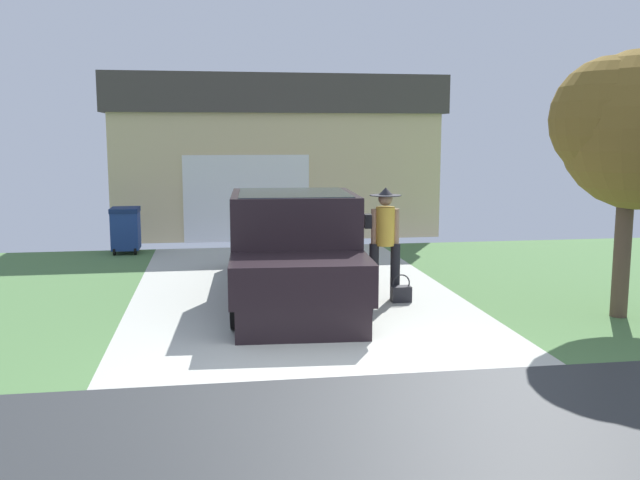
{
  "coord_description": "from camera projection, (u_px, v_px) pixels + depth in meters",
  "views": [
    {
      "loc": [
        -1.29,
        -7.02,
        2.54
      ],
      "look_at": [
        0.34,
        3.52,
        0.95
      ],
      "focal_mm": 39.06,
      "sensor_mm": 36.0,
      "label": 1
    }
  ],
  "objects": [
    {
      "name": "pickup_truck",
      "position": [
        293.0,
        253.0,
        10.81
      ],
      "size": [
        2.17,
        5.63,
        1.71
      ],
      "rotation": [
        0.0,
        0.0,
        3.08
      ],
      "color": "black",
      "rests_on": "ground"
    },
    {
      "name": "house_with_garage",
      "position": [
        270.0,
        154.0,
        19.64
      ],
      "size": [
        8.45,
        5.86,
        4.05
      ],
      "color": "#D5BE8A",
      "rests_on": "ground"
    },
    {
      "name": "person_with_hat",
      "position": [
        385.0,
        236.0,
        10.85
      ],
      "size": [
        0.49,
        0.49,
        1.76
      ],
      "rotation": [
        0.0,
        0.0,
        3.03
      ],
      "color": "black",
      "rests_on": "ground"
    },
    {
      "name": "handbag",
      "position": [
        401.0,
        293.0,
        10.8
      ],
      "size": [
        0.3,
        0.19,
        0.43
      ],
      "color": "#232328",
      "rests_on": "ground"
    },
    {
      "name": "front_yard_tree",
      "position": [
        633.0,
        126.0,
        9.51
      ],
      "size": [
        2.32,
        2.19,
        3.73
      ],
      "color": "brown",
      "rests_on": "ground"
    },
    {
      "name": "ground",
      "position": [
        380.0,
        456.0,
        5.62
      ],
      "size": [
        29.2,
        18.6,
        0.18
      ],
      "color": "#B2B4A8"
    },
    {
      "name": "wheeled_trash_bin",
      "position": [
        126.0,
        228.0,
        15.26
      ],
      "size": [
        0.6,
        0.72,
        1.01
      ],
      "color": "navy",
      "rests_on": "ground"
    }
  ]
}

